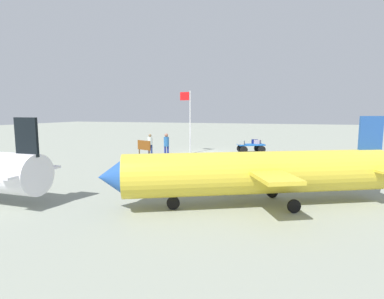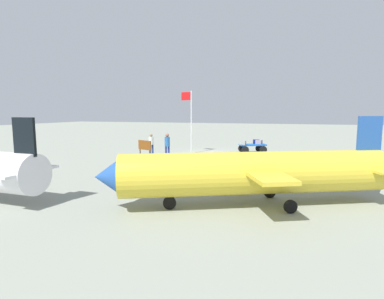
{
  "view_description": "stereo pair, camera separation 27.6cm",
  "coord_description": "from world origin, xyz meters",
  "px_view_note": "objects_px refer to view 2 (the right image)",
  "views": [
    {
      "loc": [
        -5.54,
        22.75,
        3.26
      ],
      "look_at": [
        -0.27,
        6.0,
        1.03
      ],
      "focal_mm": 28.09,
      "sensor_mm": 36.0,
      "label": 1
    },
    {
      "loc": [
        -5.81,
        22.67,
        3.26
      ],
      "look_at": [
        -0.27,
        6.0,
        1.03
      ],
      "focal_mm": 28.09,
      "sensor_mm": 36.0,
      "label": 2
    }
  ],
  "objects_px": {
    "flagpole": "(190,116)",
    "signboard": "(145,147)",
    "luggage_cart": "(252,147)",
    "worker_lead": "(167,143)",
    "suitcase_navy": "(259,142)",
    "worker_trailing": "(151,143)",
    "suitcase_olive": "(256,142)",
    "suitcase_maroon": "(242,143)",
    "airplane_near": "(246,173)"
  },
  "relations": [
    {
      "from": "suitcase_olive",
      "to": "worker_trailing",
      "type": "bearing_deg",
      "value": 31.52
    },
    {
      "from": "suitcase_navy",
      "to": "airplane_near",
      "type": "bearing_deg",
      "value": 94.13
    },
    {
      "from": "suitcase_maroon",
      "to": "suitcase_navy",
      "type": "relative_size",
      "value": 1.0
    },
    {
      "from": "suitcase_navy",
      "to": "worker_lead",
      "type": "xyz_separation_m",
      "value": [
        5.9,
        4.8,
        0.18
      ]
    },
    {
      "from": "suitcase_navy",
      "to": "worker_trailing",
      "type": "bearing_deg",
      "value": 29.6
    },
    {
      "from": "suitcase_navy",
      "to": "suitcase_olive",
      "type": "bearing_deg",
      "value": -38.08
    },
    {
      "from": "worker_lead",
      "to": "suitcase_maroon",
      "type": "bearing_deg",
      "value": -140.59
    },
    {
      "from": "suitcase_navy",
      "to": "worker_lead",
      "type": "height_order",
      "value": "worker_lead"
    },
    {
      "from": "worker_trailing",
      "to": "flagpole",
      "type": "relative_size",
      "value": 0.33
    },
    {
      "from": "luggage_cart",
      "to": "airplane_near",
      "type": "relative_size",
      "value": 0.24
    },
    {
      "from": "suitcase_olive",
      "to": "suitcase_maroon",
      "type": "bearing_deg",
      "value": 49.87
    },
    {
      "from": "flagpole",
      "to": "worker_lead",
      "type": "bearing_deg",
      "value": 70.99
    },
    {
      "from": "suitcase_maroon",
      "to": "flagpole",
      "type": "height_order",
      "value": "flagpole"
    },
    {
      "from": "suitcase_maroon",
      "to": "suitcase_olive",
      "type": "xyz_separation_m",
      "value": [
        -0.94,
        -1.11,
        0.01
      ]
    },
    {
      "from": "luggage_cart",
      "to": "suitcase_navy",
      "type": "bearing_deg",
      "value": -142.59
    },
    {
      "from": "worker_trailing",
      "to": "signboard",
      "type": "distance_m",
      "value": 2.24
    },
    {
      "from": "worker_trailing",
      "to": "suitcase_olive",
      "type": "bearing_deg",
      "value": -148.48
    },
    {
      "from": "suitcase_navy",
      "to": "suitcase_olive",
      "type": "height_order",
      "value": "suitcase_olive"
    },
    {
      "from": "luggage_cart",
      "to": "suitcase_maroon",
      "type": "relative_size",
      "value": 4.16
    },
    {
      "from": "suitcase_olive",
      "to": "flagpole",
      "type": "relative_size",
      "value": 0.11
    },
    {
      "from": "signboard",
      "to": "worker_trailing",
      "type": "bearing_deg",
      "value": -75.05
    },
    {
      "from": "suitcase_maroon",
      "to": "airplane_near",
      "type": "bearing_deg",
      "value": 99.42
    },
    {
      "from": "suitcase_olive",
      "to": "flagpole",
      "type": "distance_m",
      "value": 5.78
    },
    {
      "from": "signboard",
      "to": "suitcase_olive",
      "type": "bearing_deg",
      "value": -135.21
    },
    {
      "from": "suitcase_navy",
      "to": "luggage_cart",
      "type": "bearing_deg",
      "value": 37.41
    },
    {
      "from": "luggage_cart",
      "to": "worker_trailing",
      "type": "height_order",
      "value": "worker_trailing"
    },
    {
      "from": "airplane_near",
      "to": "signboard",
      "type": "height_order",
      "value": "airplane_near"
    },
    {
      "from": "luggage_cart",
      "to": "signboard",
      "type": "height_order",
      "value": "signboard"
    },
    {
      "from": "suitcase_navy",
      "to": "suitcase_olive",
      "type": "xyz_separation_m",
      "value": [
        0.24,
        -0.19,
        0.01
      ]
    },
    {
      "from": "worker_trailing",
      "to": "signboard",
      "type": "bearing_deg",
      "value": 104.95
    },
    {
      "from": "worker_trailing",
      "to": "worker_lead",
      "type": "bearing_deg",
      "value": 159.53
    },
    {
      "from": "luggage_cart",
      "to": "airplane_near",
      "type": "xyz_separation_m",
      "value": [
        -1.51,
        13.84,
        0.7
      ]
    },
    {
      "from": "suitcase_navy",
      "to": "suitcase_olive",
      "type": "relative_size",
      "value": 1.0
    },
    {
      "from": "airplane_near",
      "to": "suitcase_olive",
      "type": "bearing_deg",
      "value": -84.97
    },
    {
      "from": "worker_lead",
      "to": "signboard",
      "type": "xyz_separation_m",
      "value": [
        0.96,
        1.58,
        -0.11
      ]
    },
    {
      "from": "luggage_cart",
      "to": "worker_lead",
      "type": "relative_size",
      "value": 1.34
    },
    {
      "from": "luggage_cart",
      "to": "suitcase_olive",
      "type": "bearing_deg",
      "value": -113.39
    },
    {
      "from": "luggage_cart",
      "to": "signboard",
      "type": "xyz_separation_m",
      "value": [
        6.38,
        6.02,
        0.43
      ]
    },
    {
      "from": "suitcase_olive",
      "to": "worker_trailing",
      "type": "distance_m",
      "value": 8.45
    },
    {
      "from": "suitcase_maroon",
      "to": "worker_lead",
      "type": "height_order",
      "value": "worker_lead"
    },
    {
      "from": "luggage_cart",
      "to": "worker_lead",
      "type": "distance_m",
      "value": 7.02
    },
    {
      "from": "flagpole",
      "to": "signboard",
      "type": "distance_m",
      "value": 4.89
    },
    {
      "from": "suitcase_olive",
      "to": "worker_trailing",
      "type": "height_order",
      "value": "worker_trailing"
    },
    {
      "from": "suitcase_navy",
      "to": "worker_trailing",
      "type": "height_order",
      "value": "worker_trailing"
    },
    {
      "from": "worker_lead",
      "to": "flagpole",
      "type": "height_order",
      "value": "flagpole"
    },
    {
      "from": "suitcase_olive",
      "to": "signboard",
      "type": "height_order",
      "value": "signboard"
    },
    {
      "from": "worker_trailing",
      "to": "flagpole",
      "type": "height_order",
      "value": "flagpole"
    },
    {
      "from": "airplane_near",
      "to": "flagpole",
      "type": "xyz_separation_m",
      "value": [
        6.07,
        -11.9,
        1.71
      ]
    },
    {
      "from": "flagpole",
      "to": "signboard",
      "type": "relative_size",
      "value": 3.62
    },
    {
      "from": "luggage_cart",
      "to": "worker_trailing",
      "type": "distance_m",
      "value": 7.97
    }
  ]
}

